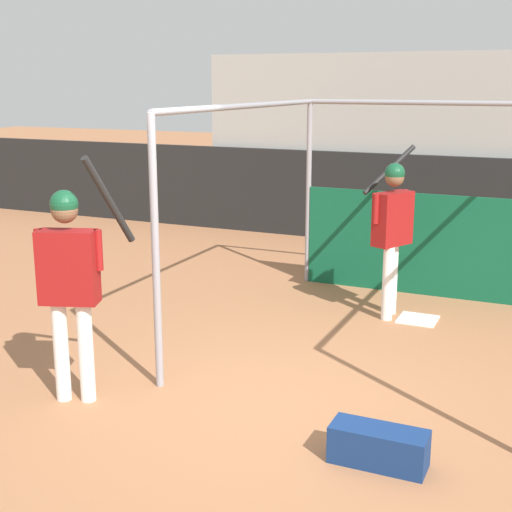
{
  "coord_description": "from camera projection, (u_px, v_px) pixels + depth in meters",
  "views": [
    {
      "loc": [
        2.16,
        -5.14,
        2.7
      ],
      "look_at": [
        -0.66,
        1.16,
        1.01
      ],
      "focal_mm": 50.0,
      "sensor_mm": 36.0,
      "label": 1
    }
  ],
  "objects": [
    {
      "name": "batting_cage",
      "position": [
        412.0,
        217.0,
        8.43
      ],
      "size": [
        3.22,
        3.96,
        2.48
      ],
      "color": "gray",
      "rests_on": "ground"
    },
    {
      "name": "ground_plane",
      "position": [
        272.0,
        409.0,
        6.05
      ],
      "size": [
        60.0,
        60.0,
        0.0
      ],
      "primitive_type": "plane",
      "color": "#9E6642"
    },
    {
      "name": "home_plate",
      "position": [
        418.0,
        319.0,
        8.31
      ],
      "size": [
        0.44,
        0.44,
        0.02
      ],
      "color": "white",
      "rests_on": "ground"
    },
    {
      "name": "player_waiting",
      "position": [
        70.0,
        275.0,
        5.96
      ],
      "size": [
        0.72,
        0.59,
        2.15
      ],
      "rotation": [
        0.0,
        0.0,
        0.34
      ],
      "color": "white",
      "rests_on": "ground"
    },
    {
      "name": "outfield_wall",
      "position": [
        429.0,
        202.0,
        11.82
      ],
      "size": [
        24.0,
        0.12,
        1.53
      ],
      "color": "black",
      "rests_on": "ground"
    },
    {
      "name": "bleacher_section",
      "position": [
        449.0,
        143.0,
        13.09
      ],
      "size": [
        8.15,
        3.2,
        3.21
      ],
      "color": "#9E9E99",
      "rests_on": "ground"
    },
    {
      "name": "equipment_bag",
      "position": [
        379.0,
        446.0,
        5.15
      ],
      "size": [
        0.7,
        0.28,
        0.28
      ],
      "color": "navy",
      "rests_on": "ground"
    },
    {
      "name": "player_batter",
      "position": [
        392.0,
        224.0,
        8.2
      ],
      "size": [
        0.61,
        0.99,
        1.97
      ],
      "rotation": [
        0.0,
        0.0,
        1.13
      ],
      "color": "white",
      "rests_on": "ground"
    }
  ]
}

